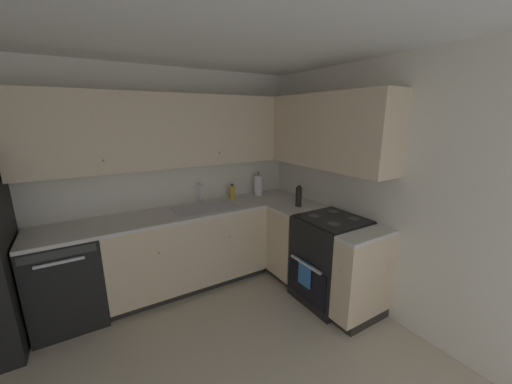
{
  "coord_description": "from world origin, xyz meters",
  "views": [
    {
      "loc": [
        -0.51,
        -1.58,
        1.91
      ],
      "look_at": [
        1.0,
        0.88,
        1.17
      ],
      "focal_mm": 20.46,
      "sensor_mm": 36.0,
      "label": 1
    }
  ],
  "objects_px": {
    "paper_towel_roll": "(258,185)",
    "soap_bottle": "(232,192)",
    "dishwasher": "(66,279)",
    "oven_range": "(330,259)",
    "oil_bottle": "(299,196)"
  },
  "relations": [
    {
      "from": "paper_towel_roll",
      "to": "soap_bottle",
      "type": "bearing_deg",
      "value": 176.94
    },
    {
      "from": "soap_bottle",
      "to": "paper_towel_roll",
      "type": "xyz_separation_m",
      "value": [
        0.37,
        -0.02,
        0.05
      ]
    },
    {
      "from": "dishwasher",
      "to": "paper_towel_roll",
      "type": "height_order",
      "value": "paper_towel_roll"
    },
    {
      "from": "oven_range",
      "to": "paper_towel_roll",
      "type": "bearing_deg",
      "value": 97.1
    },
    {
      "from": "oven_range",
      "to": "soap_bottle",
      "type": "relative_size",
      "value": 5.55
    },
    {
      "from": "oven_range",
      "to": "paper_towel_roll",
      "type": "xyz_separation_m",
      "value": [
        -0.15,
        1.21,
        0.58
      ]
    },
    {
      "from": "dishwasher",
      "to": "soap_bottle",
      "type": "distance_m",
      "value": 1.94
    },
    {
      "from": "oven_range",
      "to": "paper_towel_roll",
      "type": "height_order",
      "value": "paper_towel_roll"
    },
    {
      "from": "soap_bottle",
      "to": "paper_towel_roll",
      "type": "bearing_deg",
      "value": -3.06
    },
    {
      "from": "soap_bottle",
      "to": "oil_bottle",
      "type": "bearing_deg",
      "value": -53.84
    },
    {
      "from": "soap_bottle",
      "to": "oil_bottle",
      "type": "relative_size",
      "value": 0.77
    },
    {
      "from": "paper_towel_roll",
      "to": "oil_bottle",
      "type": "xyz_separation_m",
      "value": [
        0.13,
        -0.67,
        -0.01
      ]
    },
    {
      "from": "paper_towel_roll",
      "to": "dishwasher",
      "type": "bearing_deg",
      "value": -175.87
    },
    {
      "from": "oven_range",
      "to": "soap_bottle",
      "type": "height_order",
      "value": "soap_bottle"
    },
    {
      "from": "oven_range",
      "to": "paper_towel_roll",
      "type": "relative_size",
      "value": 3.3
    }
  ]
}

